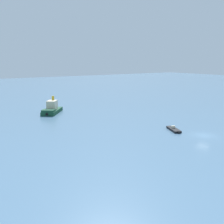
# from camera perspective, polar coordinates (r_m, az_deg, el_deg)

# --- Properties ---
(ground_plane) EXTENTS (400.00, 400.00, 0.00)m
(ground_plane) POSITION_cam_1_polar(r_m,az_deg,el_deg) (60.13, 18.56, -4.66)
(ground_plane) COLOR slate
(tugboat) EXTENTS (9.14, 10.04, 4.85)m
(tugboat) POSITION_cam_1_polar(r_m,az_deg,el_deg) (82.05, -12.47, 0.62)
(tugboat) COLOR #19472D
(tugboat) RESTS_ON ground
(fishing_skiff) EXTENTS (3.57, 5.30, 0.96)m
(fishing_skiff) POSITION_cam_1_polar(r_m,az_deg,el_deg) (62.36, 12.77, -3.55)
(fishing_skiff) COLOR black
(fishing_skiff) RESTS_ON ground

